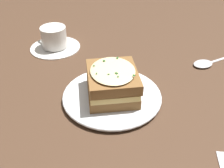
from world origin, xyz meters
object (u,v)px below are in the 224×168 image
object	(u,v)px
dinner_plate	(112,96)
teacup_with_saucer	(54,39)
spoon	(205,63)
sandwich	(112,82)

from	to	relation	value
dinner_plate	teacup_with_saucer	world-z (taller)	teacup_with_saucer
spoon	teacup_with_saucer	bearing A→B (deg)	49.85
dinner_plate	spoon	world-z (taller)	dinner_plate
sandwich	spoon	size ratio (longest dim) A/B	1.13
teacup_with_saucer	spoon	world-z (taller)	teacup_with_saucer
dinner_plate	teacup_with_saucer	xyz separation A→B (m)	(-0.20, -0.24, 0.02)
sandwich	spoon	distance (m)	0.31
sandwich	teacup_with_saucer	bearing A→B (deg)	-129.83
sandwich	spoon	world-z (taller)	sandwich
sandwich	teacup_with_saucer	size ratio (longest dim) A/B	1.03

